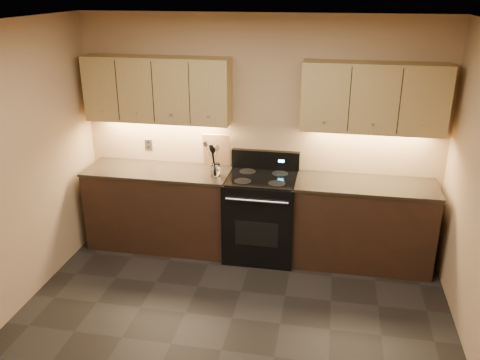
# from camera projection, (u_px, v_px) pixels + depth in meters

# --- Properties ---
(floor) EXTENTS (4.00, 4.00, 0.00)m
(floor) POSITION_uv_depth(u_px,v_px,m) (222.00, 350.00, 4.26)
(floor) COLOR black
(floor) RESTS_ON ground
(ceiling) EXTENTS (4.00, 4.00, 0.00)m
(ceiling) POSITION_uv_depth(u_px,v_px,m) (216.00, 29.00, 3.32)
(ceiling) COLOR silver
(ceiling) RESTS_ON wall_back
(wall_back) EXTENTS (4.00, 0.04, 2.60)m
(wall_back) POSITION_uv_depth(u_px,v_px,m) (259.00, 135.00, 5.62)
(wall_back) COLOR tan
(wall_back) RESTS_ON ground
(counter_left) EXTENTS (1.62, 0.62, 0.93)m
(counter_left) POSITION_uv_depth(u_px,v_px,m) (160.00, 207.00, 5.84)
(counter_left) COLOR black
(counter_left) RESTS_ON ground
(counter_right) EXTENTS (1.46, 0.62, 0.93)m
(counter_right) POSITION_uv_depth(u_px,v_px,m) (363.00, 224.00, 5.45)
(counter_right) COLOR black
(counter_right) RESTS_ON ground
(stove) EXTENTS (0.76, 0.68, 1.14)m
(stove) POSITION_uv_depth(u_px,v_px,m) (261.00, 215.00, 5.61)
(stove) COLOR black
(stove) RESTS_ON ground
(upper_cab_left) EXTENTS (1.60, 0.30, 0.70)m
(upper_cab_left) POSITION_uv_depth(u_px,v_px,m) (157.00, 90.00, 5.49)
(upper_cab_left) COLOR tan
(upper_cab_left) RESTS_ON wall_back
(upper_cab_right) EXTENTS (1.44, 0.30, 0.70)m
(upper_cab_right) POSITION_uv_depth(u_px,v_px,m) (374.00, 98.00, 5.10)
(upper_cab_right) COLOR tan
(upper_cab_right) RESTS_ON wall_back
(outlet_plate) EXTENTS (0.08, 0.01, 0.12)m
(outlet_plate) POSITION_uv_depth(u_px,v_px,m) (149.00, 145.00, 5.90)
(outlet_plate) COLOR #B2B5BA
(outlet_plate) RESTS_ON wall_back
(utensil_crock) EXTENTS (0.14, 0.14, 0.13)m
(utensil_crock) POSITION_uv_depth(u_px,v_px,m) (215.00, 170.00, 5.48)
(utensil_crock) COLOR white
(utensil_crock) RESTS_ON counter_left
(cutting_board) EXTENTS (0.31, 0.10, 0.38)m
(cutting_board) POSITION_uv_depth(u_px,v_px,m) (216.00, 150.00, 5.73)
(cutting_board) COLOR tan
(cutting_board) RESTS_ON counter_left
(wooden_spoon) EXTENTS (0.10, 0.14, 0.33)m
(wooden_spoon) POSITION_uv_depth(u_px,v_px,m) (213.00, 160.00, 5.42)
(wooden_spoon) COLOR tan
(wooden_spoon) RESTS_ON utensil_crock
(black_spoon) EXTENTS (0.06, 0.18, 0.35)m
(black_spoon) POSITION_uv_depth(u_px,v_px,m) (215.00, 158.00, 5.46)
(black_spoon) COLOR black
(black_spoon) RESTS_ON utensil_crock
(black_turner) EXTENTS (0.15, 0.11, 0.35)m
(black_turner) POSITION_uv_depth(u_px,v_px,m) (216.00, 160.00, 5.42)
(black_turner) COLOR black
(black_turner) RESTS_ON utensil_crock
(steel_spatula) EXTENTS (0.24, 0.12, 0.39)m
(steel_spatula) POSITION_uv_depth(u_px,v_px,m) (218.00, 157.00, 5.42)
(steel_spatula) COLOR silver
(steel_spatula) RESTS_ON utensil_crock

